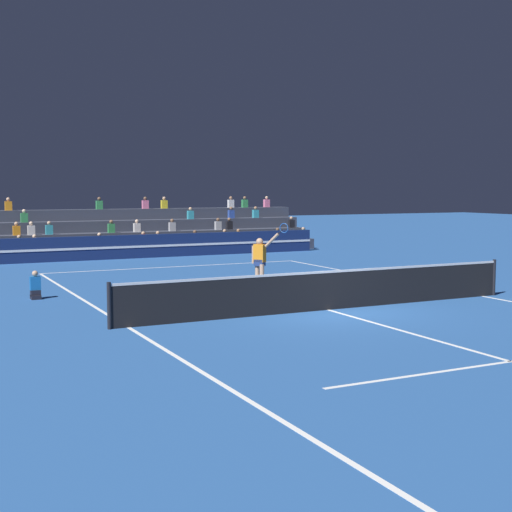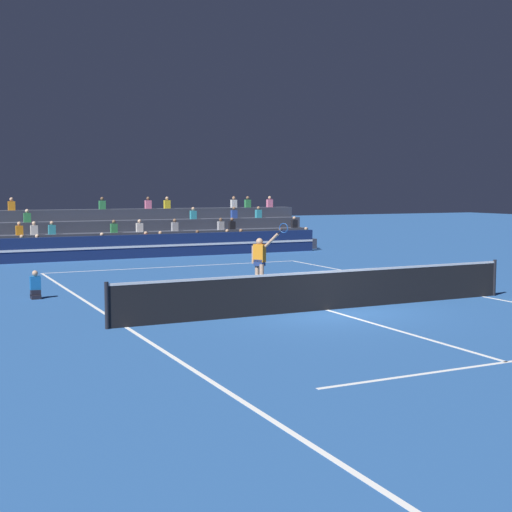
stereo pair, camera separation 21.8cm
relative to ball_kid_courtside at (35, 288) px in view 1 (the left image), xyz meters
name	(u,v)px [view 1 (the left image)]	position (x,y,z in m)	size (l,w,h in m)	color
ground_plane	(328,310)	(6.72, -5.45, -0.33)	(120.00, 120.00, 0.00)	#285699
court_lines	(328,310)	(6.72, -5.45, -0.33)	(11.10, 23.90, 0.01)	white
tennis_net	(328,290)	(6.72, -5.45, 0.21)	(12.00, 0.10, 1.10)	black
sponsor_banner_wall	(144,246)	(6.72, 10.77, 0.22)	(18.00, 0.26, 1.10)	navy
bleacher_stand	(125,236)	(6.72, 13.93, 0.50)	(19.64, 3.80, 2.83)	#383D4C
ball_kid_courtside	(35,288)	(0.00, 0.00, 0.00)	(0.30, 0.36, 0.84)	black
tennis_player	(261,261)	(6.56, -1.75, 0.65)	(0.76, 1.19, 2.27)	tan
tennis_ball	(340,276)	(11.03, 0.57, -0.30)	(0.07, 0.07, 0.07)	#C6DB33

